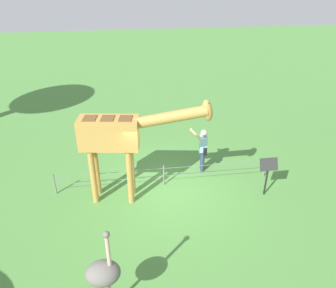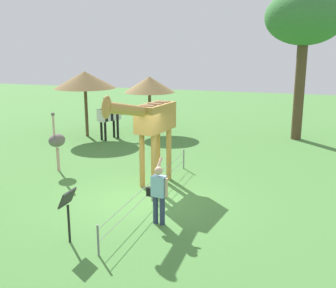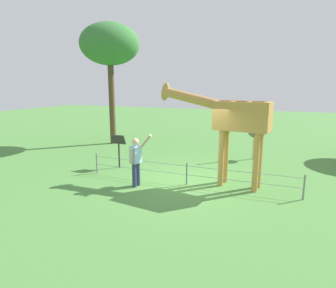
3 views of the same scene
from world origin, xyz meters
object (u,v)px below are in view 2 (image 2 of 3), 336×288
at_px(ostrich, 57,140).
at_px(tree_west, 305,19).
at_px(shade_hut_far, 149,85).
at_px(zebra, 110,116).
at_px(giraffe, 151,122).
at_px(info_sign, 68,205).
at_px(shade_hut_near, 85,80).
at_px(visitor, 159,191).

distance_m(ostrich, tree_west, 12.69).
bearing_deg(shade_hut_far, zebra, -30.29).
relative_size(giraffe, info_sign, 2.91).
height_order(zebra, info_sign, zebra).
relative_size(shade_hut_near, info_sign, 2.52).
height_order(giraffe, tree_west, tree_west).
bearing_deg(tree_west, ostrich, -45.08).
relative_size(ostrich, tree_west, 0.31).
distance_m(zebra, shade_hut_near, 2.26).
xyz_separation_m(giraffe, shade_hut_near, (-6.15, -5.81, 0.71)).
bearing_deg(tree_west, visitor, -15.69).
bearing_deg(ostrich, info_sign, 35.04).
bearing_deg(shade_hut_far, info_sign, 11.81).
bearing_deg(zebra, info_sign, 20.60).
bearing_deg(info_sign, giraffe, 174.03).
xyz_separation_m(zebra, shade_hut_far, (-2.18, 1.27, 1.39)).
bearing_deg(tree_west, shade_hut_far, -84.85).
height_order(zebra, shade_hut_far, shade_hut_far).
height_order(giraffe, visitor, giraffe).
bearing_deg(zebra, visitor, 32.67).
relative_size(shade_hut_far, tree_west, 0.42).
distance_m(giraffe, tree_west, 10.52).
bearing_deg(shade_hut_far, giraffe, 20.81).
relative_size(ostrich, shade_hut_far, 0.75).
height_order(giraffe, ostrich, giraffe).
distance_m(visitor, info_sign, 2.37).
bearing_deg(tree_west, zebra, -72.06).
xyz_separation_m(shade_hut_near, shade_hut_far, (-1.98, 2.72, -0.33)).
relative_size(zebra, ostrich, 0.78).
bearing_deg(visitor, shade_hut_near, -141.73).
xyz_separation_m(shade_hut_near, tree_west, (-2.66, 10.29, 2.88)).
distance_m(giraffe, zebra, 7.45).
relative_size(ostrich, shade_hut_near, 0.68).
bearing_deg(visitor, giraffe, -156.10).
height_order(shade_hut_near, info_sign, shade_hut_near).
distance_m(shade_hut_near, shade_hut_far, 3.38).
xyz_separation_m(zebra, ostrich, (5.49, 0.47, 0.01)).
distance_m(visitor, ostrich, 6.06).
xyz_separation_m(giraffe, shade_hut_far, (-8.13, -3.09, 0.38)).
bearing_deg(giraffe, shade_hut_near, -136.62).
height_order(giraffe, zebra, giraffe).
height_order(ostrich, info_sign, ostrich).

